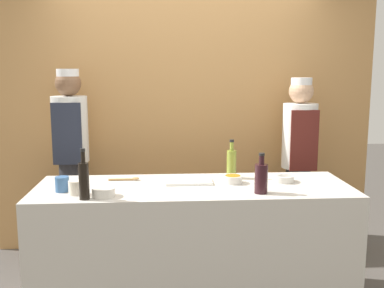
% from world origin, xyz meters
% --- Properties ---
extents(cabinet_wall, '(3.62, 0.18, 2.40)m').
position_xyz_m(cabinet_wall, '(0.00, 1.22, 1.20)').
color(cabinet_wall, '#B7844C').
rests_on(cabinet_wall, ground_plane).
extents(counter, '(2.27, 0.76, 0.90)m').
position_xyz_m(counter, '(0.00, 0.00, 0.45)').
color(counter, beige).
rests_on(counter, ground_plane).
extents(sauce_bowl_green, '(0.15, 0.15, 0.06)m').
position_xyz_m(sauce_bowl_green, '(-0.61, -0.24, 0.94)').
color(sauce_bowl_green, silver).
rests_on(sauce_bowl_green, counter).
extents(sauce_bowl_white, '(0.16, 0.16, 0.05)m').
position_xyz_m(sauce_bowl_white, '(0.68, 0.07, 0.93)').
color(sauce_bowl_white, silver).
rests_on(sauce_bowl_white, counter).
extents(sauce_bowl_orange, '(0.14, 0.14, 0.06)m').
position_xyz_m(sauce_bowl_orange, '(0.30, 0.06, 0.94)').
color(sauce_bowl_orange, silver).
rests_on(sauce_bowl_orange, counter).
extents(cutting_board, '(0.34, 0.19, 0.02)m').
position_xyz_m(cutting_board, '(-0.03, 0.09, 0.91)').
color(cutting_board, white).
rests_on(cutting_board, counter).
extents(bottle_wine, '(0.09, 0.09, 0.28)m').
position_xyz_m(bottle_wine, '(0.44, -0.22, 1.01)').
color(bottle_wine, black).
rests_on(bottle_wine, counter).
extents(bottle_soy, '(0.07, 0.07, 0.33)m').
position_xyz_m(bottle_soy, '(-0.73, -0.29, 1.03)').
color(bottle_soy, black).
rests_on(bottle_soy, counter).
extents(bottle_oil, '(0.07, 0.07, 0.30)m').
position_xyz_m(bottle_oil, '(0.31, 0.22, 1.02)').
color(bottle_oil, olive).
rests_on(bottle_oil, counter).
extents(cup_cream, '(0.09, 0.09, 0.09)m').
position_xyz_m(cup_cream, '(-0.80, -0.17, 0.95)').
color(cup_cream, silver).
rests_on(cup_cream, counter).
extents(cup_blue, '(0.09, 0.09, 0.10)m').
position_xyz_m(cup_blue, '(-0.91, -0.09, 0.96)').
color(cup_blue, '#386093').
rests_on(cup_blue, counter).
extents(wooden_spoon, '(0.23, 0.04, 0.02)m').
position_xyz_m(wooden_spoon, '(-0.48, 0.19, 0.92)').
color(wooden_spoon, '#B2844C').
rests_on(wooden_spoon, counter).
extents(chef_left, '(0.31, 0.31, 1.74)m').
position_xyz_m(chef_left, '(-1.03, 0.82, 0.97)').
color(chef_left, '#28282D').
rests_on(chef_left, ground_plane).
extents(chef_right, '(0.31, 0.31, 1.66)m').
position_xyz_m(chef_right, '(1.03, 0.82, 0.92)').
color(chef_right, '#28282D').
rests_on(chef_right, ground_plane).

